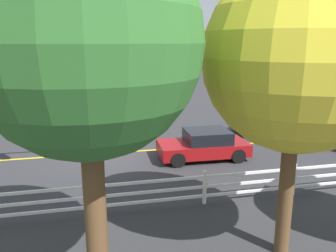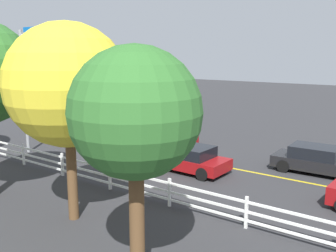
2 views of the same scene
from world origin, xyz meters
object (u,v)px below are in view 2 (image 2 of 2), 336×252
at_px(car_3, 164,135).
at_px(tree_1, 68,85).
at_px(car_0, 190,159).
at_px(car_1, 317,160).
at_px(tree_0, 135,114).

distance_m(car_3, tree_1, 12.45).
height_order(car_0, car_1, car_1).
bearing_deg(car_0, car_1, -145.30).
xyz_separation_m(car_0, tree_0, (-4.24, 9.08, 3.87)).
xyz_separation_m(car_3, tree_0, (-8.68, 12.77, 3.83)).
bearing_deg(car_1, car_0, -147.76).
distance_m(car_0, tree_1, 8.43).
distance_m(car_0, tree_0, 10.74).
relative_size(car_3, tree_0, 0.69).
relative_size(car_0, tree_0, 0.66).
bearing_deg(tree_0, car_3, -55.80).
bearing_deg(car_1, car_3, 177.72).
height_order(car_0, tree_1, tree_1).
height_order(car_0, car_3, car_3).
bearing_deg(car_1, tree_1, -118.96).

